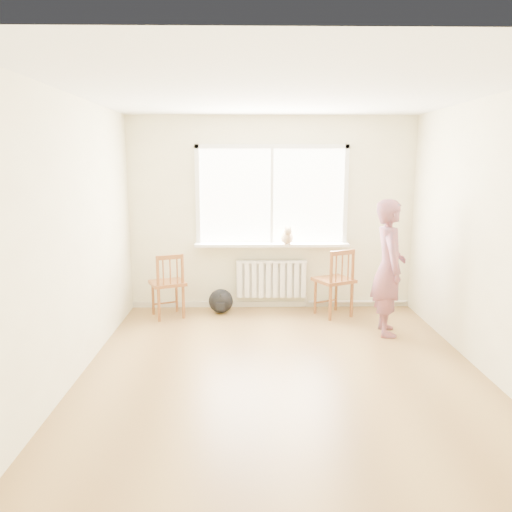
{
  "coord_description": "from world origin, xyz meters",
  "views": [
    {
      "loc": [
        -0.35,
        -4.75,
        2.07
      ],
      "look_at": [
        -0.24,
        1.2,
        0.95
      ],
      "focal_mm": 35.0,
      "sensor_mm": 36.0,
      "label": 1
    }
  ],
  "objects_px": {
    "person": "(389,268)",
    "backpack": "(221,301)",
    "cat": "(287,236)",
    "chair_right": "(336,283)",
    "chair_left": "(168,285)"
  },
  "relations": [
    {
      "from": "chair_right",
      "to": "person",
      "type": "xyz_separation_m",
      "value": [
        0.51,
        -0.69,
        0.35
      ]
    },
    {
      "from": "cat",
      "to": "backpack",
      "type": "xyz_separation_m",
      "value": [
        -0.92,
        -0.1,
        -0.89
      ]
    },
    {
      "from": "chair_left",
      "to": "cat",
      "type": "bearing_deg",
      "value": 167.02
    },
    {
      "from": "cat",
      "to": "chair_right",
      "type": "bearing_deg",
      "value": -24.77
    },
    {
      "from": "chair_left",
      "to": "person",
      "type": "height_order",
      "value": "person"
    },
    {
      "from": "backpack",
      "to": "cat",
      "type": "bearing_deg",
      "value": 6.43
    },
    {
      "from": "person",
      "to": "cat",
      "type": "distance_m",
      "value": 1.53
    },
    {
      "from": "chair_left",
      "to": "backpack",
      "type": "xyz_separation_m",
      "value": [
        0.69,
        0.2,
        -0.28
      ]
    },
    {
      "from": "chair_right",
      "to": "cat",
      "type": "xyz_separation_m",
      "value": [
        -0.64,
        0.29,
        0.59
      ]
    },
    {
      "from": "chair_right",
      "to": "person",
      "type": "distance_m",
      "value": 0.92
    },
    {
      "from": "chair_left",
      "to": "backpack",
      "type": "height_order",
      "value": "chair_left"
    },
    {
      "from": "person",
      "to": "backpack",
      "type": "xyz_separation_m",
      "value": [
        -2.07,
        0.87,
        -0.65
      ]
    },
    {
      "from": "chair_left",
      "to": "person",
      "type": "distance_m",
      "value": 2.87
    },
    {
      "from": "cat",
      "to": "backpack",
      "type": "relative_size",
      "value": 1.21
    },
    {
      "from": "chair_right",
      "to": "cat",
      "type": "bearing_deg",
      "value": -50.4
    }
  ]
}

